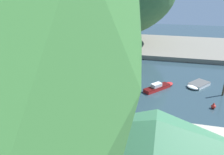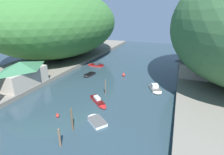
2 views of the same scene
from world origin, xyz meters
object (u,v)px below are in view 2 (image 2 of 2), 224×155
boat_near_quay (95,65)px  channel_buoy_near (57,115)px  boat_white_cruiser (155,89)px  channel_buoy_far (124,75)px  person_on_quay (31,81)px  boathouse_shed (22,73)px  right_bank_cottage (195,66)px  boat_mid_channel (96,120)px  boat_cabin_cruiser (89,75)px  boat_yellow_tender (99,102)px

boat_near_quay → channel_buoy_near: bearing=-167.0°
boat_white_cruiser → channel_buoy_far: bearing=-58.9°
channel_buoy_far → person_on_quay: bearing=-137.2°
boathouse_shed → boat_near_quay: boathouse_shed is taller
person_on_quay → boat_white_cruiser: bearing=-78.0°
person_on_quay → boathouse_shed: bearing=97.7°
right_bank_cottage → boat_mid_channel: 29.72m
channel_buoy_far → channel_buoy_near: bearing=-100.8°
boat_white_cruiser → boat_cabin_cruiser: bearing=-34.7°
boat_near_quay → channel_buoy_far: 13.09m
right_bank_cottage → channel_buoy_near: (-21.72, -26.43, -3.42)m
boat_near_quay → person_on_quay: 22.45m
right_bank_cottage → boat_white_cruiser: bearing=-128.7°
boat_mid_channel → person_on_quay: size_ratio=2.56×
boathouse_shed → channel_buoy_near: bearing=-25.6°
boat_mid_channel → person_on_quay: bearing=110.6°
boat_yellow_tender → boat_near_quay: size_ratio=0.96×
boat_mid_channel → channel_buoy_near: 6.57m
boathouse_shed → channel_buoy_far: bearing=40.8°
boat_white_cruiser → person_on_quay: bearing=-5.2°
boat_cabin_cruiser → channel_buoy_near: size_ratio=5.01×
boat_cabin_cruiser → boat_near_quay: boat_near_quay is taller
right_bank_cottage → boat_yellow_tender: (-17.41, -19.69, -3.42)m
boat_white_cruiser → channel_buoy_near: size_ratio=5.93×
boat_near_quay → person_on_quay: size_ratio=3.11×
boathouse_shed → boat_white_cruiser: 29.55m
boat_white_cruiser → boat_mid_channel: bearing=40.2°
boat_yellow_tender → boat_near_quay: 25.04m
channel_buoy_far → boat_mid_channel: bearing=-84.3°
boat_cabin_cruiser → person_on_quay: size_ratio=2.49×
boat_mid_channel → person_on_quay: (-18.88, 6.06, 1.66)m
boat_mid_channel → person_on_quay: 19.90m
right_bank_cottage → boat_yellow_tender: right_bank_cottage is taller
channel_buoy_near → boat_yellow_tender: bearing=57.4°
person_on_quay → channel_buoy_far: bearing=-54.5°
right_bank_cottage → boat_cabin_cruiser: right_bank_cottage is taller
right_bank_cottage → boathouse_shed: bearing=-151.3°
boathouse_shed → boat_yellow_tender: boathouse_shed is taller
boat_mid_channel → person_on_quay: person_on_quay is taller
boat_white_cruiser → channel_buoy_far: size_ratio=4.48×
boathouse_shed → person_on_quay: boathouse_shed is taller
boat_mid_channel → boat_near_quay: (-13.62, 27.83, 0.05)m
boat_mid_channel → boat_cabin_cruiser: boat_cabin_cruiser is taller
boat_white_cruiser → boat_cabin_cruiser: (-18.24, 3.28, -0.12)m
right_bank_cottage → channel_buoy_far: 18.09m
boat_white_cruiser → person_on_quay: size_ratio=2.95×
boat_cabin_cruiser → channel_buoy_near: 20.15m
boat_cabin_cruiser → boat_mid_channel: bearing=131.5°
boathouse_shed → right_bank_cottage: bearing=28.7°
boathouse_shed → channel_buoy_far: boathouse_shed is taller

